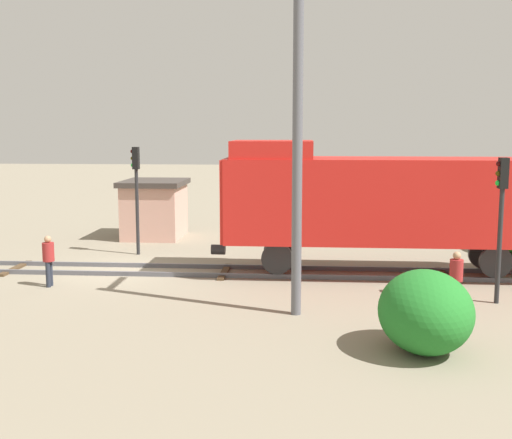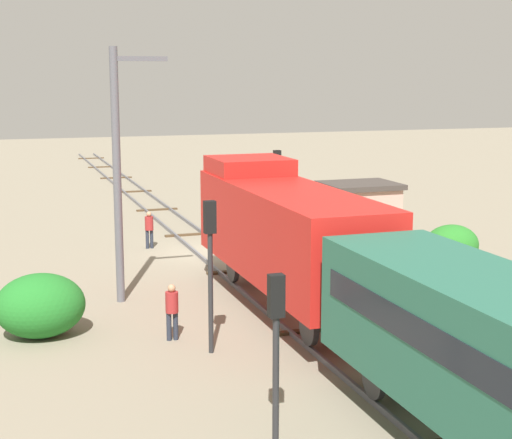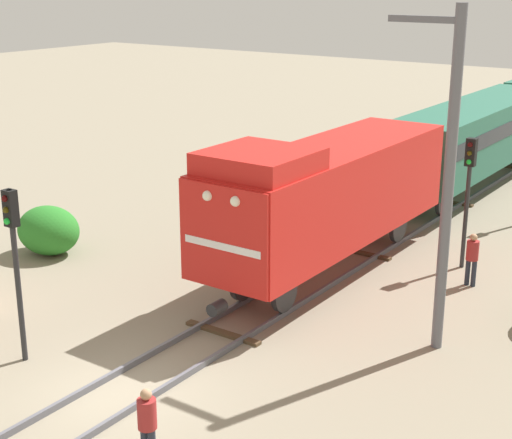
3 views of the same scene
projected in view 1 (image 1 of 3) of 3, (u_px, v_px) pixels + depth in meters
ground_plane at (119, 271)px, 23.44m from camera, size 140.49×140.49×0.00m
railway_track at (119, 269)px, 23.43m from camera, size 2.40×93.66×0.16m
locomotive at (377, 198)px, 22.37m from camera, size 2.90×11.60×4.60m
traffic_signal_near at (136, 181)px, 26.18m from camera, size 0.32×0.34×4.43m
traffic_signal_mid at (501, 203)px, 18.74m from camera, size 0.32×0.34×4.34m
worker_near_track at (48, 257)px, 21.06m from camera, size 0.38×0.38×1.70m
worker_by_signal at (456, 276)px, 18.34m from camera, size 0.38×0.38×1.70m
catenary_mast at (297, 150)px, 17.44m from camera, size 1.94×0.28×8.67m
relay_hut at (155, 208)px, 30.68m from camera, size 3.50×2.90×2.74m
bush_near at (425, 312)px, 14.84m from camera, size 2.66×2.18×1.94m
bush_mid at (280, 217)px, 31.61m from camera, size 2.33×1.90×1.69m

